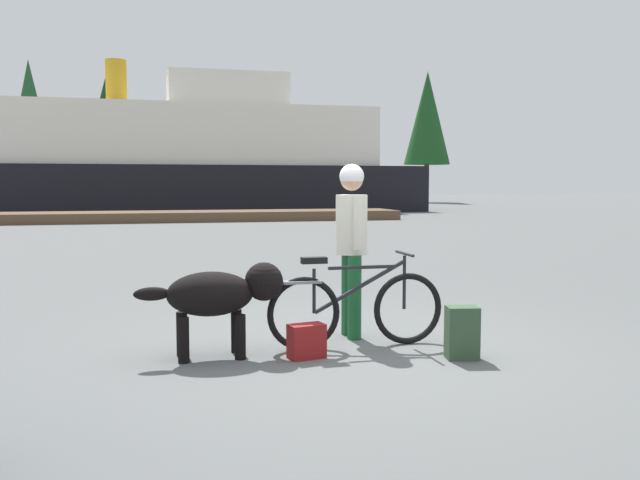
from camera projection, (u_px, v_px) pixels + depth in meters
name	position (u px, v px, depth m)	size (l,w,h in m)	color
ground_plane	(345.00, 347.00, 6.54)	(160.00, 160.00, 0.00)	#595B5B
bicycle	(355.00, 308.00, 6.51)	(1.74, 0.44, 0.90)	black
person_cyclist	(352.00, 233.00, 6.91)	(0.32, 0.53, 1.76)	#19592D
dog	(220.00, 294.00, 6.14)	(1.33, 0.47, 0.85)	black
backpack	(462.00, 333.00, 6.10)	(0.28, 0.20, 0.47)	#334C33
handbag_pannier	(307.00, 341.00, 6.12)	(0.32, 0.18, 0.31)	maroon
dock_pier	(197.00, 216.00, 28.57)	(17.02, 2.83, 0.40)	brown
ferry_boat	(181.00, 161.00, 37.53)	(26.58, 7.10, 8.11)	black
pine_tree_far_left	(30.00, 114.00, 50.01)	(3.28, 3.28, 10.58)	#4C331E
pine_tree_center	(110.00, 112.00, 51.28)	(3.79, 3.79, 10.46)	#4C331E
pine_tree_far_right	(427.00, 118.00, 55.77)	(3.76, 3.76, 10.66)	#4C331E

